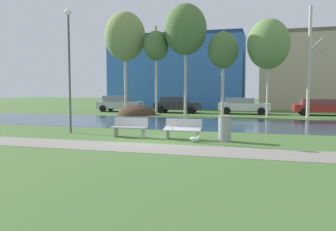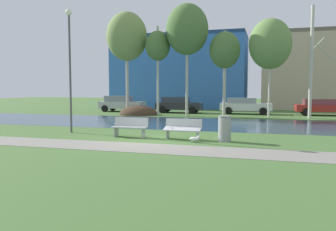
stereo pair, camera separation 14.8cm
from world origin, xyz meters
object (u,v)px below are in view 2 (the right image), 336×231
at_px(streetlamp, 70,52).
at_px(parked_wagon_fourth_red, 324,107).
at_px(parked_van_nearest_silver, 121,103).
at_px(parked_hatch_third_white, 245,105).
at_px(bench_right, 183,128).
at_px(bench_left, 130,127).
at_px(parked_sedan_second_dark, 178,104).
at_px(seagull, 195,139).
at_px(trash_bin, 225,128).

relative_size(streetlamp, parked_wagon_fourth_red, 1.28).
xyz_separation_m(parked_van_nearest_silver, parked_hatch_third_white, (11.78, -0.02, -0.05)).
xyz_separation_m(bench_right, parked_hatch_third_white, (1.56, 16.22, 0.29)).
bearing_deg(parked_van_nearest_silver, parked_wagon_fourth_red, 0.56).
bearing_deg(parked_wagon_fourth_red, parked_van_nearest_silver, -179.44).
distance_m(bench_left, parked_sedan_second_dark, 16.22).
bearing_deg(parked_van_nearest_silver, bench_right, -57.83).
xyz_separation_m(bench_left, seagull, (3.10, -0.63, -0.34)).
relative_size(trash_bin, parked_sedan_second_dark, 0.25).
bearing_deg(bench_right, trash_bin, -3.86).
height_order(trash_bin, parked_sedan_second_dark, parked_sedan_second_dark).
height_order(parked_sedan_second_dark, parked_hatch_third_white, parked_sedan_second_dark).
xyz_separation_m(trash_bin, parked_van_nearest_silver, (-12.01, 16.36, 0.26)).
xyz_separation_m(streetlamp, parked_wagon_fourth_red, (13.78, 15.76, -3.22)).
height_order(bench_left, parked_sedan_second_dark, parked_sedan_second_dark).
relative_size(seagull, parked_sedan_second_dark, 0.11).
distance_m(streetlamp, parked_van_nearest_silver, 16.49).
height_order(trash_bin, parked_wagon_fourth_red, parked_wagon_fourth_red).
distance_m(bench_left, parked_wagon_fourth_red, 19.42).
bearing_deg(trash_bin, parked_hatch_third_white, 90.81).
height_order(bench_left, bench_right, same).
bearing_deg(parked_van_nearest_silver, bench_left, -64.41).
distance_m(trash_bin, parked_van_nearest_silver, 20.30).
bearing_deg(parked_wagon_fourth_red, parked_hatch_third_white, -178.22).
relative_size(seagull, parked_van_nearest_silver, 0.11).
distance_m(trash_bin, seagull, 1.31).
bearing_deg(trash_bin, parked_wagon_fourth_red, 69.66).
relative_size(parked_sedan_second_dark, parked_wagon_fourth_red, 0.90).
bearing_deg(bench_left, bench_right, 0.00).
relative_size(trash_bin, parked_wagon_fourth_red, 0.22).
height_order(seagull, streetlamp, streetlamp).
xyz_separation_m(parked_sedan_second_dark, parked_wagon_fourth_red, (12.35, 0.33, -0.04)).
distance_m(bench_right, streetlamp, 6.84).
xyz_separation_m(trash_bin, parked_sedan_second_dark, (-6.22, 16.21, 0.23)).
bearing_deg(bench_left, parked_hatch_third_white, 76.15).
height_order(bench_right, trash_bin, trash_bin).
relative_size(bench_left, seagull, 3.33).
bearing_deg(trash_bin, seagull, -155.69).
distance_m(parked_van_nearest_silver, parked_sedan_second_dark, 5.79).
height_order(streetlamp, parked_van_nearest_silver, streetlamp).
xyz_separation_m(bench_left, parked_hatch_third_white, (4.00, 16.22, 0.29)).
xyz_separation_m(bench_left, parked_sedan_second_dark, (-1.99, 16.09, 0.30)).
xyz_separation_m(parked_hatch_third_white, parked_wagon_fourth_red, (6.36, 0.20, -0.02)).
height_order(parked_van_nearest_silver, parked_sedan_second_dark, parked_van_nearest_silver).
height_order(trash_bin, parked_van_nearest_silver, parked_van_nearest_silver).
bearing_deg(parked_hatch_third_white, parked_van_nearest_silver, 179.91).
xyz_separation_m(parked_sedan_second_dark, parked_hatch_third_white, (5.99, 0.13, -0.02)).
height_order(bench_right, seagull, bench_right).
bearing_deg(seagull, parked_sedan_second_dark, 106.93).
height_order(trash_bin, seagull, trash_bin).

